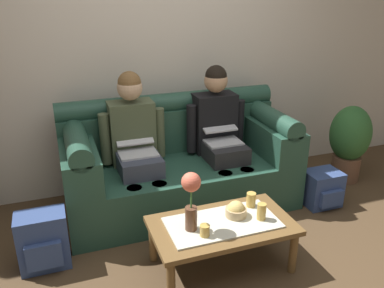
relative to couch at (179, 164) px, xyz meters
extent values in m
plane|color=#4C3823|center=(0.00, -1.17, -0.38)|extent=(14.00, 14.00, 0.00)
cube|color=beige|center=(0.00, 0.53, 1.07)|extent=(6.00, 0.12, 2.90)
cube|color=#234738|center=(0.00, -0.07, -0.17)|extent=(1.99, 0.88, 0.42)
cube|color=#234738|center=(0.00, 0.26, 0.24)|extent=(1.99, 0.22, 0.40)
cylinder|color=#234738|center=(0.00, 0.26, 0.50)|extent=(1.99, 0.18, 0.18)
cube|color=#234738|center=(-0.86, -0.07, 0.18)|extent=(0.28, 0.88, 0.28)
cylinder|color=#234738|center=(-0.86, -0.07, 0.37)|extent=(0.18, 0.88, 0.18)
cube|color=#234738|center=(0.86, -0.07, 0.18)|extent=(0.28, 0.88, 0.28)
cylinder|color=#234738|center=(0.86, -0.07, 0.37)|extent=(0.18, 0.88, 0.18)
cube|color=#383D4C|center=(-0.38, -0.13, 0.12)|extent=(0.34, 0.40, 0.15)
cylinder|color=#383D4C|center=(-0.48, -0.39, -0.17)|extent=(0.12, 0.12, 0.42)
cylinder|color=#383D4C|center=(-0.28, -0.39, -0.17)|extent=(0.12, 0.12, 0.42)
cube|color=#475138|center=(-0.38, 0.11, 0.31)|extent=(0.38, 0.22, 0.54)
cylinder|color=#475138|center=(-0.62, 0.07, 0.29)|extent=(0.09, 0.09, 0.44)
cylinder|color=#475138|center=(-0.15, 0.07, 0.29)|extent=(0.09, 0.09, 0.44)
sphere|color=tan|center=(-0.38, 0.09, 0.71)|extent=(0.21, 0.21, 0.21)
sphere|color=brown|center=(-0.38, 0.09, 0.75)|extent=(0.19, 0.19, 0.19)
cube|color=silver|center=(-0.38, -0.11, 0.20)|extent=(0.31, 0.22, 0.02)
cube|color=silver|center=(-0.38, 0.05, 0.30)|extent=(0.31, 0.19, 0.11)
cube|color=black|center=(-0.38, 0.04, 0.30)|extent=(0.27, 0.17, 0.09)
cube|color=#232326|center=(0.38, -0.13, 0.12)|extent=(0.34, 0.40, 0.15)
cylinder|color=#232326|center=(0.28, -0.39, -0.17)|extent=(0.12, 0.12, 0.42)
cylinder|color=#232326|center=(0.48, -0.39, -0.17)|extent=(0.12, 0.12, 0.42)
cube|color=black|center=(0.38, 0.11, 0.31)|extent=(0.38, 0.22, 0.54)
cylinder|color=black|center=(0.15, 0.07, 0.29)|extent=(0.09, 0.09, 0.44)
cylinder|color=black|center=(0.62, 0.07, 0.29)|extent=(0.09, 0.09, 0.44)
sphere|color=tan|center=(0.38, 0.09, 0.71)|extent=(0.21, 0.21, 0.21)
sphere|color=black|center=(0.38, 0.09, 0.75)|extent=(0.19, 0.19, 0.19)
cube|color=silver|center=(0.38, -0.11, 0.20)|extent=(0.31, 0.22, 0.02)
cube|color=silver|center=(0.38, 0.03, 0.31)|extent=(0.31, 0.21, 0.06)
cube|color=black|center=(0.38, 0.02, 0.31)|extent=(0.27, 0.18, 0.05)
cube|color=brown|center=(0.00, -0.97, -0.04)|extent=(0.98, 0.55, 0.04)
cube|color=beige|center=(0.00, -0.97, -0.02)|extent=(0.76, 0.39, 0.01)
cylinder|color=brown|center=(-0.44, -1.20, -0.22)|extent=(0.06, 0.06, 0.31)
cylinder|color=brown|center=(0.44, -1.20, -0.22)|extent=(0.06, 0.06, 0.31)
cylinder|color=brown|center=(-0.44, -0.75, -0.22)|extent=(0.06, 0.06, 0.31)
cylinder|color=brown|center=(0.44, -0.75, -0.22)|extent=(0.06, 0.06, 0.31)
cylinder|color=brown|center=(-0.23, -0.98, 0.07)|extent=(0.08, 0.08, 0.16)
cylinder|color=#3D7538|center=(-0.23, -0.98, 0.22)|extent=(0.01, 0.01, 0.14)
sphere|color=#E0664C|center=(-0.23, -0.98, 0.34)|extent=(0.13, 0.13, 0.13)
cylinder|color=tan|center=(0.12, -0.93, 0.02)|extent=(0.15, 0.15, 0.06)
sphere|color=#D8B766|center=(0.12, -0.93, 0.04)|extent=(0.12, 0.12, 0.12)
cylinder|color=gold|center=(0.28, -0.85, 0.04)|extent=(0.07, 0.07, 0.11)
cylinder|color=gold|center=(-0.17, -1.08, 0.03)|extent=(0.07, 0.07, 0.08)
cylinder|color=gold|center=(0.27, -1.03, 0.05)|extent=(0.06, 0.06, 0.12)
cube|color=#33477A|center=(1.20, -0.48, -0.21)|extent=(0.31, 0.25, 0.32)
cube|color=#33477A|center=(1.20, -0.63, -0.25)|extent=(0.22, 0.05, 0.15)
cube|color=#33477A|center=(-1.18, -0.55, -0.17)|extent=(0.34, 0.21, 0.42)
cube|color=#33477A|center=(-1.18, -0.68, -0.21)|extent=(0.24, 0.05, 0.19)
cylinder|color=brown|center=(1.74, -0.14, -0.25)|extent=(0.28, 0.28, 0.26)
ellipsoid|color=#2D602D|center=(1.74, -0.14, 0.12)|extent=(0.40, 0.40, 0.56)
camera|label=1|loc=(-0.99, -3.12, 1.51)|focal=37.63mm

